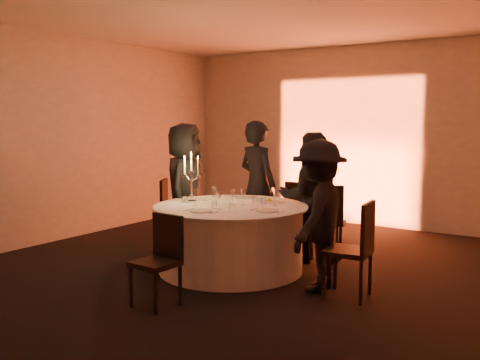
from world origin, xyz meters
The scene contains 35 objects.
floor centered at (0.00, 0.00, 0.00)m, with size 7.00×7.00×0.00m, color black.
ceiling centered at (0.00, 0.00, 3.00)m, with size 7.00×7.00×0.00m, color silver.
wall_back centered at (0.00, 3.50, 1.50)m, with size 7.00×7.00×0.00m, color #A8A49C.
wall_left centered at (-3.00, 0.00, 1.50)m, with size 7.00×7.00×0.00m, color #A8A49C.
uplighter_fixture centered at (0.00, 3.20, 0.05)m, with size 0.25×0.12×0.10m, color black.
banquet_table centered at (0.00, 0.00, 0.38)m, with size 1.80×1.80×0.77m.
chair_left centered at (-1.63, 0.84, 0.50)m, with size 0.54×0.54×0.90m.
chair_back_left centered at (0.02, 1.77, 0.49)m, with size 0.39×0.39×0.88m.
chair_back_right centered at (0.71, 1.11, 0.54)m, with size 0.57×0.57×0.95m.
chair_right centered at (1.60, -0.15, 0.55)m, with size 0.47×0.47×0.97m.
chair_front centered at (0.10, -1.33, 0.48)m, with size 0.40×0.40×0.86m.
guest_left centered at (-1.04, 0.43, 0.86)m, with size 0.84×0.55×1.72m, color black.
guest_back_left centered at (-0.33, 1.14, 0.88)m, with size 0.64×0.42×1.75m, color black.
guest_back_right centered at (0.60, 0.88, 0.81)m, with size 0.78×0.61×1.61m, color black.
guest_right centered at (1.17, -0.11, 0.78)m, with size 1.01×0.58×1.57m, color black.
plate_left centered at (-0.62, 0.15, 0.78)m, with size 0.36×0.26×0.01m.
plate_back_left centered at (-0.17, 0.58, 0.78)m, with size 0.35×0.25×0.01m.
plate_back_right centered at (0.26, 0.46, 0.79)m, with size 0.36×0.26×0.08m.
plate_right centered at (0.56, -0.11, 0.78)m, with size 0.36×0.26×0.01m.
plate_front centered at (-0.03, -0.52, 0.78)m, with size 0.36×0.25×0.01m.
coffee_cup centered at (-0.60, -0.09, 0.80)m, with size 0.11×0.11×0.07m.
candelabra centered at (-0.55, -0.03, 0.98)m, with size 0.26×0.12×0.61m.
wine_glass_a centered at (0.34, 0.42, 0.91)m, with size 0.07×0.07×0.19m.
wine_glass_b centered at (-0.31, 0.10, 0.91)m, with size 0.07×0.07×0.19m.
wine_glass_c centered at (-0.15, -0.06, 0.91)m, with size 0.07×0.07×0.19m.
wine_glass_d centered at (-0.33, -0.23, 0.91)m, with size 0.07×0.07×0.19m.
wine_glass_e centered at (-0.24, 0.03, 0.91)m, with size 0.07×0.07×0.19m.
wine_glass_f centered at (0.05, -0.30, 0.91)m, with size 0.07×0.07×0.19m.
wine_glass_g centered at (0.02, 0.01, 0.91)m, with size 0.07×0.07×0.19m.
wine_glass_h centered at (0.44, 0.28, 0.91)m, with size 0.07×0.07×0.19m.
wine_glass_i centered at (0.10, 0.11, 0.91)m, with size 0.07×0.07×0.19m.
tumbler_a centered at (0.29, 0.26, 0.82)m, with size 0.07×0.07×0.09m, color silver.
tumbler_b centered at (0.26, -0.35, 0.82)m, with size 0.07×0.07×0.09m, color silver.
tumbler_c centered at (0.16, 0.28, 0.82)m, with size 0.07×0.07×0.09m, color silver.
tumbler_d centered at (-0.03, -0.28, 0.82)m, with size 0.07×0.07×0.09m, color silver.
Camera 1 is at (3.46, -5.08, 1.76)m, focal length 40.00 mm.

